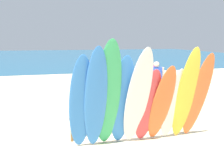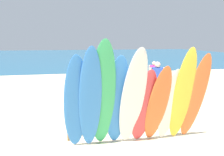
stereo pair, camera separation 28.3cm
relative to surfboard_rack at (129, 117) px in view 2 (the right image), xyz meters
name	(u,v)px [view 2 (the right image)]	position (x,y,z in m)	size (l,w,h in m)	color
ground	(86,69)	(0.00, 14.00, -0.50)	(60.00, 60.00, 0.00)	beige
ocean_water	(77,55)	(0.00, 31.52, -0.49)	(60.00, 40.00, 0.02)	#235B7F
surfboard_rack	(129,117)	(0.00, 0.00, 0.00)	(3.36, 0.07, 0.63)	brown
surfboard_blue_0	(76,105)	(-1.44, -0.72, 0.65)	(0.52, 0.08, 2.45)	#337AD1
surfboard_blue_1	(90,102)	(-1.13, -0.80, 0.74)	(0.50, 0.08, 2.64)	#337AD1
surfboard_green_2	(103,98)	(-0.85, -0.78, 0.80)	(0.57, 0.08, 2.80)	#38B266
surfboard_blue_3	(117,103)	(-0.49, -0.69, 0.64)	(0.53, 0.07, 2.42)	#337AD1
surfboard_white_4	(132,100)	(-0.16, -0.81, 0.72)	(0.55, 0.06, 2.63)	white
surfboard_red_5	(144,107)	(0.16, -0.66, 0.47)	(0.56, 0.08, 2.06)	#D13D42
surfboard_orange_6	(158,106)	(0.50, -0.71, 0.52)	(0.52, 0.08, 2.17)	orange
surfboard_white_7	(169,106)	(0.85, -0.60, 0.46)	(0.48, 0.07, 2.00)	white
surfboard_yellow_8	(182,96)	(1.12, -0.73, 0.71)	(0.48, 0.07, 2.55)	yellow
surfboard_orange_9	(195,98)	(1.48, -0.71, 0.65)	(0.49, 0.07, 2.42)	orange
beachgoer_photographing	(157,80)	(1.94, 2.73, 0.48)	(0.65, 0.28, 1.71)	beige
beachgoer_near_rack	(154,73)	(2.78, 5.13, 0.35)	(0.45, 0.40, 1.49)	beige
beachgoer_midbeach	(93,76)	(-0.51, 4.11, 0.47)	(0.44, 0.63, 1.69)	brown
beachgoer_by_water	(106,67)	(0.71, 7.66, 0.42)	(0.42, 0.56, 1.60)	brown
beach_chair_red	(179,98)	(2.46, 1.81, -0.07)	(0.69, 0.80, 0.82)	#B7B7BC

